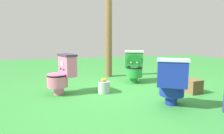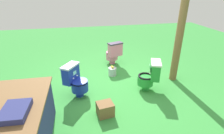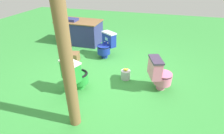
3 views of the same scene
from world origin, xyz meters
TOP-DOWN VIEW (x-y plane):
  - ground at (0.00, 0.00)m, footprint 14.00×14.00m
  - toilet_pink at (1.20, -0.35)m, footprint 0.60×0.54m
  - toilet_green at (-0.45, -0.86)m, footprint 0.55×0.61m
  - toilet_blue at (-0.33, 0.82)m, footprint 0.61×0.63m
  - vendor_table at (-1.55, 1.66)m, footprint 1.48×0.89m
  - wooden_post at (-0.08, -1.69)m, footprint 0.18×0.18m
  - small_crate at (-1.12, 0.30)m, footprint 0.31×0.34m
  - lemon_bucket at (0.46, -0.17)m, footprint 0.22×0.22m

SIDE VIEW (x-z plane):
  - ground at x=0.00m, z-range 0.00..0.00m
  - lemon_bucket at x=0.46m, z-range -0.02..0.26m
  - small_crate at x=-1.12m, z-range 0.00..0.25m
  - toilet_pink at x=1.20m, z-range 0.01..0.73m
  - toilet_blue at x=-0.33m, z-range 0.01..0.73m
  - toilet_green at x=-0.45m, z-range 0.01..0.74m
  - vendor_table at x=-1.55m, z-range -0.03..0.82m
  - wooden_post at x=-0.08m, z-range 0.00..2.04m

